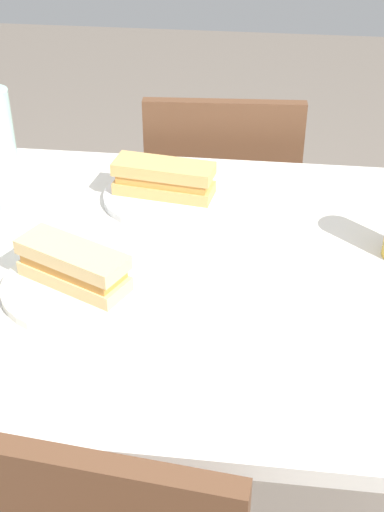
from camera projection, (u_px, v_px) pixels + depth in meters
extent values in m
cube|color=beige|center=(192.00, 272.00, 1.26)|extent=(1.11, 0.85, 0.03)
cylinder|color=#262628|center=(19.00, 298.00, 1.82)|extent=(0.06, 0.06, 0.74)
cube|color=brown|center=(222.00, 213.00, 2.00)|extent=(0.43, 0.43, 0.02)
cube|color=brown|center=(222.00, 178.00, 1.73)|extent=(0.38, 0.06, 0.40)
cylinder|color=brown|center=(277.00, 249.00, 2.27)|extent=(0.04, 0.04, 0.45)
cylinder|color=brown|center=(166.00, 246.00, 2.29)|extent=(0.04, 0.04, 0.45)
cylinder|color=brown|center=(283.00, 320.00, 1.98)|extent=(0.04, 0.04, 0.45)
cylinder|color=brown|center=(155.00, 315.00, 1.99)|extent=(0.04, 0.04, 0.45)
cylinder|color=white|center=(164.00, 197.00, 1.44)|extent=(0.25, 0.25, 0.01)
cube|color=tan|center=(164.00, 188.00, 1.43)|extent=(0.21, 0.10, 0.02)
cube|color=#CC8438|center=(164.00, 178.00, 1.41)|extent=(0.19, 0.09, 0.02)
cube|color=tan|center=(164.00, 169.00, 1.40)|extent=(0.21, 0.10, 0.02)
cube|color=silver|center=(191.00, 182.00, 1.47)|extent=(0.10, 0.02, 0.00)
cube|color=#59331E|center=(149.00, 177.00, 1.48)|extent=(0.08, 0.01, 0.01)
cylinder|color=silver|center=(75.00, 285.00, 1.19)|extent=(0.25, 0.25, 0.01)
cube|color=#DBB77A|center=(74.00, 276.00, 1.17)|extent=(0.20, 0.15, 0.02)
cube|color=#CC8438|center=(73.00, 265.00, 1.16)|extent=(0.19, 0.13, 0.02)
cube|color=#DBB77A|center=(72.00, 254.00, 1.15)|extent=(0.20, 0.15, 0.02)
cube|color=silver|center=(110.00, 275.00, 1.19)|extent=(0.08, 0.07, 0.00)
cube|color=#59331E|center=(79.00, 252.00, 1.25)|extent=(0.07, 0.06, 0.01)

